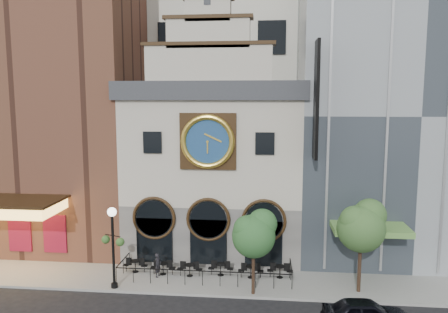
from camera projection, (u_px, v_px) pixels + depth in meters
name	position (u px, v px, depth m)	size (l,w,h in m)	color
ground	(199.00, 297.00, 24.92)	(120.00, 120.00, 0.00)	black
sidewalk	(206.00, 278.00, 27.37)	(44.00, 5.00, 0.15)	gray
clock_building	(215.00, 162.00, 31.75)	(12.60, 8.78, 18.65)	#605E5B
theater_building	(55.00, 81.00, 34.36)	(14.00, 15.60, 25.00)	brown
retail_building	(393.00, 114.00, 32.16)	(14.00, 14.40, 20.00)	gray
office_tower	(230.00, 7.00, 42.01)	(20.00, 16.00, 40.00)	silver
cafe_railing	(205.00, 270.00, 27.30)	(10.60, 2.60, 0.90)	black
bistro_0	(135.00, 265.00, 28.05)	(1.58, 0.68, 0.90)	black
bistro_1	(163.00, 267.00, 27.67)	(1.58, 0.68, 0.90)	black
bistro_2	(190.00, 269.00, 27.41)	(1.58, 0.68, 0.90)	black
bistro_3	(221.00, 268.00, 27.52)	(1.58, 0.68, 0.90)	black
bistro_4	(251.00, 271.00, 27.15)	(1.58, 0.68, 0.90)	black
bistro_5	(280.00, 270.00, 27.17)	(1.58, 0.68, 0.90)	black
pedestrian	(158.00, 265.00, 27.28)	(0.55, 0.36, 1.51)	black
lamppost	(113.00, 238.00, 25.40)	(1.49, 0.85, 4.86)	black
tree_left	(254.00, 233.00, 24.54)	(2.55, 2.46, 4.91)	#382619
tree_right	(362.00, 225.00, 24.79)	(2.82, 2.71, 5.43)	#382619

